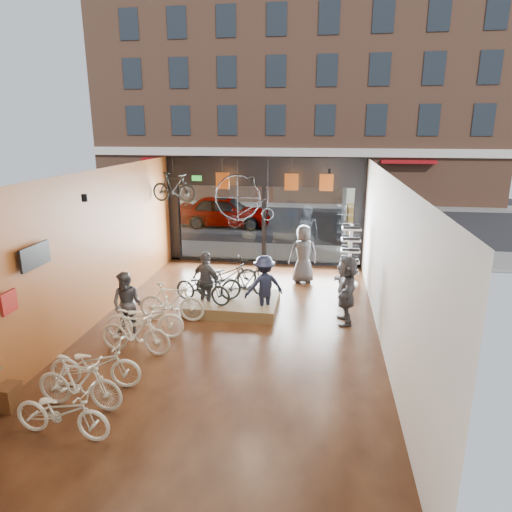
% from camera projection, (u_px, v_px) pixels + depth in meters
% --- Properties ---
extents(ground_plane, '(7.00, 12.00, 0.04)m').
position_uv_depth(ground_plane, '(232.00, 333.00, 11.06)').
color(ground_plane, black).
rests_on(ground_plane, ground).
extents(ceiling, '(7.00, 12.00, 0.04)m').
position_uv_depth(ceiling, '(229.00, 173.00, 10.01)').
color(ceiling, black).
rests_on(ceiling, ground).
extents(wall_left, '(0.04, 12.00, 3.80)m').
position_uv_depth(wall_left, '(88.00, 251.00, 11.03)').
color(wall_left, brown).
rests_on(wall_left, ground).
extents(wall_right, '(0.04, 12.00, 3.80)m').
position_uv_depth(wall_right, '(387.00, 263.00, 10.04)').
color(wall_right, beige).
rests_on(wall_right, ground).
extents(wall_back, '(7.00, 0.04, 3.80)m').
position_uv_depth(wall_back, '(117.00, 412.00, 4.80)').
color(wall_back, beige).
rests_on(wall_back, ground).
extents(storefront, '(7.00, 0.26, 3.80)m').
position_uv_depth(storefront, '(264.00, 211.00, 16.24)').
color(storefront, black).
rests_on(storefront, ground).
extents(exit_sign, '(0.35, 0.06, 0.18)m').
position_uv_depth(exit_sign, '(197.00, 178.00, 16.15)').
color(exit_sign, '#198C26').
rests_on(exit_sign, storefront).
extents(street_road, '(30.00, 18.00, 0.02)m').
position_uv_depth(street_road, '(285.00, 217.00, 25.33)').
color(street_road, black).
rests_on(street_road, ground).
extents(sidewalk_near, '(30.00, 2.40, 0.12)m').
position_uv_depth(sidewalk_near, '(268.00, 252.00, 17.89)').
color(sidewalk_near, slate).
rests_on(sidewalk_near, ground).
extents(sidewalk_far, '(30.00, 2.00, 0.12)m').
position_uv_depth(sidewalk_far, '(290.00, 204.00, 29.12)').
color(sidewalk_far, slate).
rests_on(sidewalk_far, ground).
extents(opposite_building, '(26.00, 5.00, 14.00)m').
position_uv_depth(opposite_building, '(295.00, 92.00, 29.61)').
color(opposite_building, brown).
rests_on(opposite_building, ground).
extents(street_car, '(4.53, 1.82, 1.55)m').
position_uv_depth(street_car, '(225.00, 211.00, 22.65)').
color(street_car, gray).
rests_on(street_car, street_road).
extents(box_truck, '(2.02, 6.06, 2.39)m').
position_uv_depth(box_truck, '(367.00, 210.00, 20.62)').
color(box_truck, silver).
rests_on(box_truck, street_road).
extents(floor_bike_0, '(1.70, 0.69, 0.87)m').
position_uv_depth(floor_bike_0, '(62.00, 412.00, 7.24)').
color(floor_bike_0, beige).
rests_on(floor_bike_0, ground_plane).
extents(floor_bike_1, '(1.67, 0.58, 0.99)m').
position_uv_depth(floor_bike_1, '(79.00, 383.00, 7.96)').
color(floor_bike_1, beige).
rests_on(floor_bike_1, ground_plane).
extents(floor_bike_2, '(1.80, 0.80, 0.92)m').
position_uv_depth(floor_bike_2, '(95.00, 365.00, 8.63)').
color(floor_bike_2, beige).
rests_on(floor_bike_2, ground_plane).
extents(floor_bike_3, '(1.71, 0.65, 1.00)m').
position_uv_depth(floor_bike_3, '(135.00, 332.00, 9.91)').
color(floor_bike_3, beige).
rests_on(floor_bike_3, ground_plane).
extents(floor_bike_4, '(1.90, 0.95, 0.95)m').
position_uv_depth(floor_bike_4, '(145.00, 319.00, 10.62)').
color(floor_bike_4, beige).
rests_on(floor_bike_4, ground_plane).
extents(floor_bike_5, '(1.72, 0.50, 1.03)m').
position_uv_depth(floor_bike_5, '(172.00, 302.00, 11.60)').
color(floor_bike_5, beige).
rests_on(floor_bike_5, ground_plane).
extents(display_platform, '(2.40, 1.80, 0.30)m').
position_uv_depth(display_platform, '(233.00, 304.00, 12.45)').
color(display_platform, brown).
rests_on(display_platform, ground_plane).
extents(display_bike_left, '(1.72, 0.99, 0.85)m').
position_uv_depth(display_bike_left, '(203.00, 287.00, 12.01)').
color(display_bike_left, black).
rests_on(display_bike_left, display_platform).
extents(display_bike_mid, '(1.52, 1.11, 0.90)m').
position_uv_depth(display_bike_mid, '(247.00, 282.00, 12.35)').
color(display_bike_mid, black).
rests_on(display_bike_mid, display_platform).
extents(display_bike_right, '(1.86, 1.57, 0.96)m').
position_uv_depth(display_bike_right, '(227.00, 276.00, 12.74)').
color(display_bike_right, black).
rests_on(display_bike_right, display_platform).
extents(customer_1, '(0.82, 0.67, 1.56)m').
position_uv_depth(customer_1, '(127.00, 304.00, 10.70)').
color(customer_1, '#3F3F44').
rests_on(customer_1, ground_plane).
extents(customer_2, '(1.03, 0.78, 1.63)m').
position_uv_depth(customer_2, '(207.00, 281.00, 12.19)').
color(customer_2, '#3F3F44').
rests_on(customer_2, ground_plane).
extents(customer_3, '(1.20, 1.01, 1.62)m').
position_uv_depth(customer_3, '(264.00, 286.00, 11.88)').
color(customer_3, '#161C33').
rests_on(customer_3, ground_plane).
extents(customer_4, '(1.04, 0.82, 1.86)m').
position_uv_depth(customer_4, '(303.00, 254.00, 14.39)').
color(customer_4, '#3F3F44').
rests_on(customer_4, ground_plane).
extents(customer_5, '(0.59, 1.65, 1.75)m').
position_uv_depth(customer_5, '(346.00, 290.00, 11.38)').
color(customer_5, '#3F3F44').
rests_on(customer_5, ground_plane).
extents(sunglasses_rack, '(0.64, 0.55, 1.97)m').
position_uv_depth(sunglasses_rack, '(350.00, 256.00, 14.00)').
color(sunglasses_rack, white).
rests_on(sunglasses_rack, ground_plane).
extents(penny_farthing, '(1.91, 0.06, 1.53)m').
position_uv_depth(penny_farthing, '(247.00, 199.00, 15.01)').
color(penny_farthing, black).
rests_on(penny_farthing, ceiling).
extents(hung_bike, '(1.64, 0.79, 0.95)m').
position_uv_depth(hung_bike, '(174.00, 188.00, 14.63)').
color(hung_bike, black).
rests_on(hung_bike, ceiling).
extents(jersey_left, '(0.45, 0.03, 0.55)m').
position_uv_depth(jersey_left, '(222.00, 181.00, 15.35)').
color(jersey_left, '#CC5919').
rests_on(jersey_left, ceiling).
extents(jersey_mid, '(0.45, 0.03, 0.55)m').
position_uv_depth(jersey_mid, '(291.00, 182.00, 15.03)').
color(jersey_mid, '#CC5919').
rests_on(jersey_mid, ceiling).
extents(jersey_right, '(0.45, 0.03, 0.55)m').
position_uv_depth(jersey_right, '(326.00, 183.00, 14.87)').
color(jersey_right, '#CC5919').
rests_on(jersey_right, ceiling).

